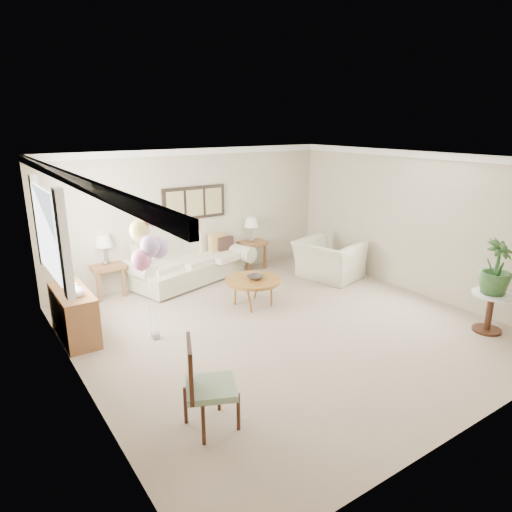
{
  "coord_description": "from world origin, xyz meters",
  "views": [
    {
      "loc": [
        -4.02,
        -5.13,
        3.1
      ],
      "look_at": [
        -0.13,
        0.6,
        1.05
      ],
      "focal_mm": 32.0,
      "sensor_mm": 36.0,
      "label": 1
    }
  ],
  "objects_px": {
    "sofa": "(188,264)",
    "coffee_table": "(253,281)",
    "balloon_cluster": "(148,240)",
    "armchair": "(329,260)",
    "accent_chair": "(204,383)"
  },
  "relations": [
    {
      "from": "sofa",
      "to": "coffee_table",
      "type": "relative_size",
      "value": 2.84
    },
    {
      "from": "coffee_table",
      "to": "balloon_cluster",
      "type": "height_order",
      "value": "balloon_cluster"
    },
    {
      "from": "armchair",
      "to": "accent_chair",
      "type": "relative_size",
      "value": 1.15
    },
    {
      "from": "accent_chair",
      "to": "balloon_cluster",
      "type": "bearing_deg",
      "value": 80.99
    },
    {
      "from": "sofa",
      "to": "balloon_cluster",
      "type": "height_order",
      "value": "balloon_cluster"
    },
    {
      "from": "accent_chair",
      "to": "balloon_cluster",
      "type": "relative_size",
      "value": 0.52
    },
    {
      "from": "armchair",
      "to": "balloon_cluster",
      "type": "height_order",
      "value": "balloon_cluster"
    },
    {
      "from": "coffee_table",
      "to": "accent_chair",
      "type": "xyz_separation_m",
      "value": [
        -2.28,
        -2.5,
        0.09
      ]
    },
    {
      "from": "sofa",
      "to": "accent_chair",
      "type": "bearing_deg",
      "value": -113.94
    },
    {
      "from": "accent_chair",
      "to": "armchair",
      "type": "bearing_deg",
      "value": 33.14
    },
    {
      "from": "coffee_table",
      "to": "balloon_cluster",
      "type": "bearing_deg",
      "value": -172.67
    },
    {
      "from": "coffee_table",
      "to": "accent_chair",
      "type": "height_order",
      "value": "accent_chair"
    },
    {
      "from": "coffee_table",
      "to": "armchair",
      "type": "height_order",
      "value": "armchair"
    },
    {
      "from": "accent_chair",
      "to": "balloon_cluster",
      "type": "xyz_separation_m",
      "value": [
        0.36,
        2.26,
        0.97
      ]
    },
    {
      "from": "armchair",
      "to": "accent_chair",
      "type": "height_order",
      "value": "accent_chair"
    }
  ]
}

